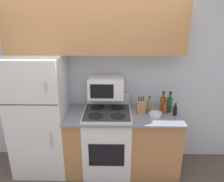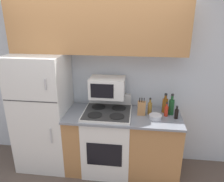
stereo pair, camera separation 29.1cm
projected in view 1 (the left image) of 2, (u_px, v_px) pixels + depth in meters
name	position (u px, v px, depth m)	size (l,w,h in m)	color
ground_plane	(96.00, 181.00, 3.09)	(12.00, 12.00, 0.00)	brown
wall_back	(97.00, 81.00, 3.29)	(8.00, 0.05, 2.55)	silver
lower_cabinets	(122.00, 142.00, 3.21)	(1.61, 0.66, 0.91)	#B27A47
refrigerator	(40.00, 116.00, 3.11)	(0.75, 0.67, 1.73)	white
upper_cabinets	(95.00, 26.00, 2.83)	(2.36, 0.34, 0.72)	#B27A47
stove	(107.00, 140.00, 3.20)	(0.66, 0.64, 1.11)	white
microwave	(106.00, 88.00, 3.07)	(0.49, 0.32, 0.28)	white
knife_block	(141.00, 107.00, 3.04)	(0.11, 0.08, 0.25)	#B27A47
bowl	(155.00, 115.00, 2.96)	(0.17, 0.17, 0.06)	silver
bottle_vinegar	(149.00, 106.00, 3.07)	(0.06, 0.06, 0.24)	olive
bottle_hot_sauce	(165.00, 108.00, 3.04)	(0.05, 0.05, 0.20)	red
bottle_whiskey	(163.00, 103.00, 3.15)	(0.08, 0.08, 0.28)	brown
bottle_soy_sauce	(175.00, 111.00, 2.99)	(0.05, 0.05, 0.18)	black
bottle_wine_green	(169.00, 104.00, 3.09)	(0.08, 0.08, 0.30)	#194C23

